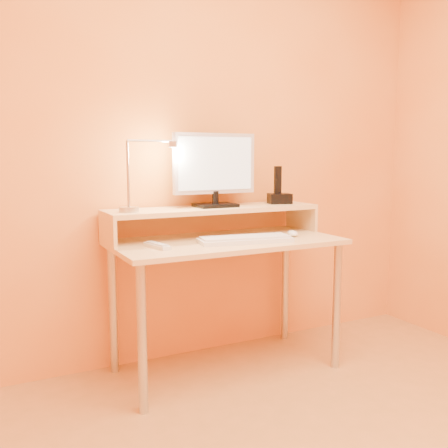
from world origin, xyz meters
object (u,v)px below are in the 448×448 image
mouse (293,233)px  monitor_panel (215,164)px  keyboard (245,240)px  lamp_base (129,209)px  phone_dock (280,199)px  remote_control (157,246)px

mouse → monitor_panel: bearing=168.4°
mouse → keyboard: bearing=-151.0°
lamp_base → phone_dock: bearing=1.9°
monitor_panel → keyboard: 0.48m
monitor_panel → mouse: 0.58m
monitor_panel → lamp_base: size_ratio=4.83×
lamp_base → remote_control: 0.26m
lamp_base → phone_dock: phone_dock is taller
phone_dock → remote_control: phone_dock is taller
monitor_panel → keyboard: (0.04, -0.28, -0.39)m
lamp_base → mouse: size_ratio=1.04×
phone_dock → keyboard: (-0.38, -0.27, -0.18)m
phone_dock → mouse: (-0.05, -0.22, -0.17)m
lamp_base → keyboard: 0.61m
monitor_panel → phone_dock: 0.47m
monitor_panel → remote_control: size_ratio=2.72×
lamp_base → keyboard: (0.54, -0.24, -0.16)m
lamp_base → mouse: 0.90m
lamp_base → remote_control: size_ratio=0.56×
keyboard → mouse: mouse is taller
keyboard → remote_control: keyboard is taller
monitor_panel → lamp_base: 0.55m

